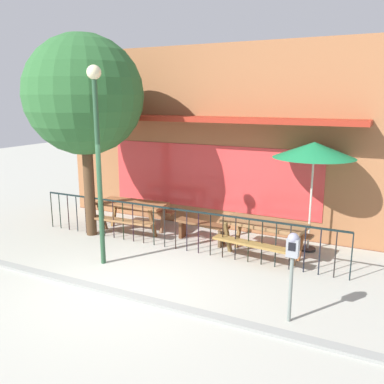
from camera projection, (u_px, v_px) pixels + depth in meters
ground at (122, 285)px, 7.68m from camera, size 40.00×40.00×0.00m
pub_storefront at (214, 138)px, 10.83m from camera, size 8.98×1.30×4.70m
patio_fence_front at (175, 221)px, 9.35m from camera, size 7.57×0.04×0.97m
picnic_table_left at (132, 208)px, 10.63m from camera, size 1.87×1.46×0.79m
picnic_table_right at (264, 229)px, 8.94m from camera, size 1.94×1.56×0.79m
patio_umbrella at (314, 151)px, 8.92m from camera, size 1.78×1.78×2.47m
patio_bench at (202, 227)px, 9.92m from camera, size 1.43×0.51×0.48m
parking_meter_near at (293, 254)px, 6.18m from camera, size 0.18×0.17×1.44m
street_tree at (84, 96)px, 9.75m from camera, size 2.83×2.83×4.87m
street_lamp at (97, 139)px, 8.10m from camera, size 0.28×0.28×4.01m
curb_edge at (110, 293)px, 7.37m from camera, size 12.58×0.20×0.11m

